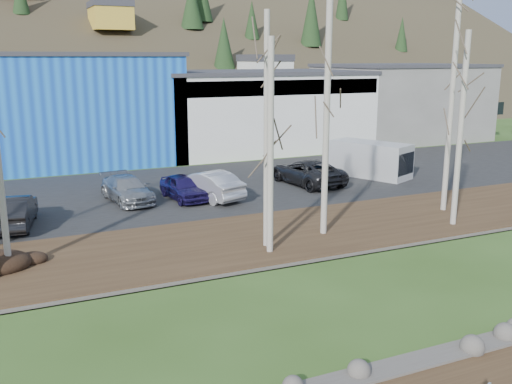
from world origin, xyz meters
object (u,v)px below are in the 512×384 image
car_3 (183,187)px  van_white (373,160)px  car_4 (208,185)px  car_1 (14,211)px  car_2 (127,189)px  car_5 (307,172)px

car_3 → van_white: 13.48m
car_4 → car_3: bearing=-36.1°
car_1 → car_3: car_1 is taller
car_2 → car_4: 4.47m
car_5 → van_white: 5.19m
car_2 → car_5: bearing=-8.8°
car_3 → car_5: car_5 is taller
car_2 → car_1: bearing=-162.1°
car_3 → van_white: van_white is taller
car_4 → van_white: bearing=167.8°
car_1 → car_4: size_ratio=0.96×
van_white → car_1: bearing=162.9°
car_2 → car_5: (11.26, -0.25, 0.10)m
car_1 → car_5: bearing=-161.9°
car_2 → car_3: size_ratio=1.16×
car_1 → car_2: size_ratio=0.99×
car_1 → car_3: size_ratio=1.15×
car_1 → car_3: (8.86, 1.93, -0.08)m
car_1 → car_3: 9.07m
car_3 → car_4: car_4 is taller
car_1 → car_2: bearing=-144.9°
car_3 → car_4: size_ratio=0.84×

